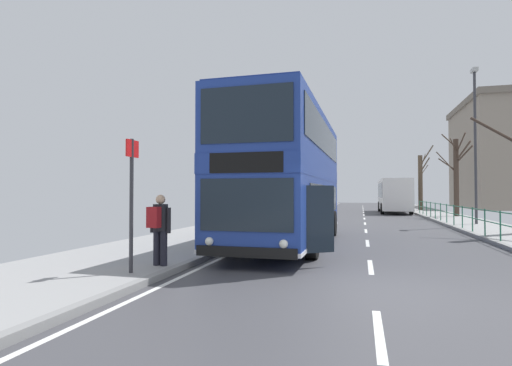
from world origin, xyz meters
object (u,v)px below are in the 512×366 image
pedestrian_with_backpack (159,224)px  bare_tree_far_01 (456,174)px  double_decker_bus_main (289,177)px  background_bus_far_lane (394,195)px  street_lamp_far_side (475,134)px  bus_stop_sign_near (132,191)px  bare_tree_far_02 (421,181)px

pedestrian_with_backpack → bare_tree_far_01: size_ratio=0.27×
double_decker_bus_main → background_bus_far_lane: 25.33m
double_decker_bus_main → street_lamp_far_side: street_lamp_far_side is taller
pedestrian_with_backpack → street_lamp_far_side: bearing=56.2°
double_decker_bus_main → bus_stop_sign_near: double_decker_bus_main is taller
background_bus_far_lane → street_lamp_far_side: size_ratio=1.11×
pedestrian_with_backpack → bus_stop_sign_near: bus_stop_sign_near is taller
double_decker_bus_main → background_bus_far_lane: (5.35, 24.74, -0.72)m
street_lamp_far_side → background_bus_far_lane: bearing=101.8°
background_bus_far_lane → street_lamp_far_side: 15.48m
background_bus_far_lane → pedestrian_with_backpack: background_bus_far_lane is taller
bus_stop_sign_near → bare_tree_far_01: (11.33, 24.32, 1.32)m
background_bus_far_lane → bare_tree_far_01: 8.07m
bus_stop_sign_near → bare_tree_far_02: bare_tree_far_02 is taller
bus_stop_sign_near → street_lamp_far_side: street_lamp_far_side is taller
background_bus_far_lane → bus_stop_sign_near: (-7.55, -31.29, 0.19)m
street_lamp_far_side → bare_tree_far_02: 18.53m
background_bus_far_lane → pedestrian_with_backpack: (-7.36, -30.42, -0.58)m
street_lamp_far_side → bare_tree_far_01: size_ratio=1.38×
double_decker_bus_main → bare_tree_far_01: size_ratio=1.73×
double_decker_bus_main → bare_tree_far_02: size_ratio=1.67×
pedestrian_with_backpack → bare_tree_far_01: bearing=64.6°
background_bus_far_lane → bare_tree_far_02: bare_tree_far_02 is taller
pedestrian_with_backpack → bus_stop_sign_near: (-0.18, -0.87, 0.77)m
street_lamp_far_side → bare_tree_far_01: street_lamp_far_side is taller
bus_stop_sign_near → bare_tree_far_02: 36.42m
background_bus_far_lane → street_lamp_far_side: (3.09, -14.80, 3.32)m
bus_stop_sign_near → bare_tree_far_01: bare_tree_far_01 is taller
bare_tree_far_01 → bare_tree_far_02: (-0.99, 10.59, -0.19)m
pedestrian_with_backpack → bare_tree_far_01: 26.05m
bare_tree_far_02 → street_lamp_far_side: bearing=-89.1°
bus_stop_sign_near → bare_tree_far_01: bearing=65.0°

